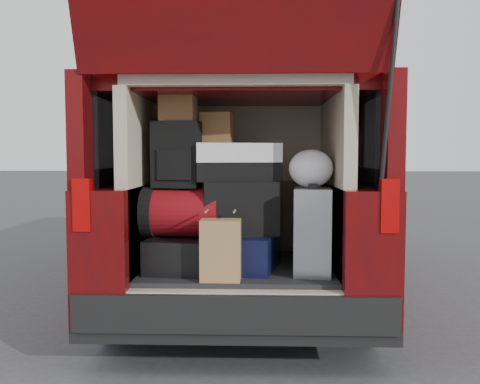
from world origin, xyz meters
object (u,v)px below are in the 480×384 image
object	(u,v)px
black_hardshell	(182,252)
red_duffel	(182,212)
kraft_bag	(221,250)
backpack	(177,155)
twotone_duffel	(237,162)
black_soft_case	(239,208)
silver_roller	(312,231)
navy_hardshell	(242,251)

from	to	relation	value
black_hardshell	red_duffel	xyz separation A→B (m)	(0.00, -0.02, 0.27)
kraft_bag	backpack	distance (m)	0.71
twotone_duffel	backpack	bearing A→B (deg)	176.42
black_hardshell	backpack	world-z (taller)	backpack
black_hardshell	black_soft_case	world-z (taller)	black_soft_case
silver_roller	navy_hardshell	bearing A→B (deg)	170.11
navy_hardshell	black_soft_case	bearing A→B (deg)	-117.80
navy_hardshell	backpack	world-z (taller)	backpack
red_duffel	black_soft_case	world-z (taller)	black_soft_case
red_duffel	twotone_duffel	world-z (taller)	twotone_duffel
black_hardshell	navy_hardshell	distance (m)	0.40
kraft_bag	twotone_duffel	bearing A→B (deg)	77.92
black_hardshell	silver_roller	size ratio (longest dim) A/B	1.00
kraft_bag	twotone_duffel	size ratio (longest dim) A/B	0.67
black_hardshell	black_soft_case	bearing A→B (deg)	6.12
silver_roller	twotone_duffel	bearing A→B (deg)	170.34
silver_roller	backpack	world-z (taller)	backpack
kraft_bag	black_soft_case	xyz separation A→B (m)	(0.10, 0.31, 0.22)
black_soft_case	twotone_duffel	bearing A→B (deg)	105.17
backpack	black_hardshell	bearing A→B (deg)	31.08
kraft_bag	red_duffel	world-z (taller)	red_duffel
black_soft_case	navy_hardshell	bearing A→B (deg)	39.64
red_duffel	black_soft_case	bearing A→B (deg)	8.04
backpack	kraft_bag	bearing A→B (deg)	-36.50
black_soft_case	black_hardshell	bearing A→B (deg)	169.61
navy_hardshell	red_duffel	world-z (taller)	red_duffel
black_hardshell	black_soft_case	xyz separation A→B (m)	(0.38, 0.00, 0.30)
navy_hardshell	silver_roller	xyz separation A→B (m)	(0.45, -0.13, 0.16)
silver_roller	black_soft_case	bearing A→B (deg)	173.72
twotone_duffel	navy_hardshell	bearing A→B (deg)	-24.13
navy_hardshell	twotone_duffel	xyz separation A→B (m)	(-0.04, 0.01, 0.59)
silver_roller	backpack	xyz separation A→B (m)	(-0.87, 0.09, 0.48)
navy_hardshell	red_duffel	size ratio (longest dim) A/B	1.08
silver_roller	black_hardshell	bearing A→B (deg)	179.49
black_hardshell	backpack	size ratio (longest dim) A/B	1.27
navy_hardshell	black_soft_case	world-z (taller)	black_soft_case
silver_roller	kraft_bag	distance (m)	0.61
black_hardshell	black_soft_case	size ratio (longest dim) A/B	1.12
black_hardshell	silver_roller	world-z (taller)	silver_roller
twotone_duffel	black_soft_case	bearing A→B (deg)	-74.87
black_soft_case	red_duffel	bearing A→B (deg)	172.37
navy_hardshell	silver_roller	size ratio (longest dim) A/B	0.98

